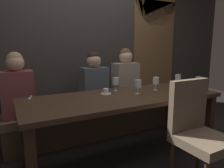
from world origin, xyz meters
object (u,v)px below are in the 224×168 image
wine_glass_near_left (178,78)px  wine_glass_far_right (138,84)px  wine_glass_end_right (116,82)px  diner_redhead (17,87)px  diner_bearded (94,80)px  wine_glass_end_left (192,84)px  dining_table (123,103)px  wine_glass_near_right (156,81)px  diner_far_end (125,77)px  espresso_cup (106,92)px  chair_near_side (197,127)px  fork_on_table (30,98)px  banquette_bench (98,120)px  wine_glass_center_back (199,81)px

wine_glass_near_left → wine_glass_far_right: (-0.75, -0.12, 0.00)m
wine_glass_end_right → diner_redhead: bearing=158.9°
diner_bearded → wine_glass_end_left: diner_bearded is taller
dining_table → diner_bearded: size_ratio=2.88×
wine_glass_near_right → diner_far_end: bearing=93.9°
espresso_cup → chair_near_side: bearing=-61.1°
chair_near_side → diner_bearded: bearing=105.2°
wine_glass_far_right → fork_on_table: 1.19m
diner_redhead → wine_glass_end_left: 2.03m
dining_table → banquette_bench: dining_table is taller
diner_redhead → wine_glass_center_back: 2.22m
wine_glass_center_back → fork_on_table: 2.02m
wine_glass_center_back → fork_on_table: size_ratio=0.96×
banquette_bench → wine_glass_end_right: size_ratio=15.24×
diner_redhead → wine_glass_far_right: diner_redhead is taller
wine_glass_near_left → wine_glass_near_right: bearing=-173.0°
diner_bearded → wine_glass_near_left: diner_bearded is taller
diner_redhead → fork_on_table: bearing=-72.2°
wine_glass_far_right → espresso_cup: wine_glass_far_right is taller
wine_glass_far_right → wine_glass_end_right: bearing=117.0°
dining_table → wine_glass_far_right: 0.28m
chair_near_side → espresso_cup: size_ratio=8.17×
wine_glass_near_left → espresso_cup: wine_glass_near_left is taller
wine_glass_center_back → wine_glass_far_right: (-0.82, 0.15, 0.00)m
diner_bearded → dining_table: bearing=-86.1°
chair_near_side → wine_glass_near_left: 1.07m
wine_glass_near_right → wine_glass_near_left: same height
fork_on_table → dining_table: bearing=-5.7°
wine_glass_center_back → wine_glass_near_left: bearing=105.3°
banquette_bench → diner_bearded: bearing=156.6°
diner_far_end → wine_glass_near_right: 0.65m
diner_redhead → diner_far_end: size_ratio=0.95×
wine_glass_near_left → wine_glass_end_right: (-0.89, 0.15, -0.00)m
dining_table → wine_glass_end_right: wine_glass_end_right is taller
wine_glass_near_left → wine_glass_center_back: 0.28m
espresso_cup → diner_far_end: bearing=42.5°
dining_table → espresso_cup: espresso_cup is taller
wine_glass_near_left → wine_glass_center_back: size_ratio=1.00×
diner_redhead → diner_bearded: bearing=2.3°
chair_near_side → diner_redhead: diner_redhead is taller
diner_far_end → wine_glass_near_right: size_ratio=4.93×
wine_glass_near_left → diner_redhead: bearing=163.9°
chair_near_side → diner_bearded: diner_bearded is taller
wine_glass_end_left → wine_glass_far_right: bearing=151.3°
wine_glass_end_right → fork_on_table: wine_glass_end_right is taller
diner_bearded → wine_glass_near_left: 1.16m
wine_glass_center_back → diner_redhead: bearing=157.7°
wine_glass_end_right → wine_glass_end_left: bearing=-40.0°
diner_bearded → fork_on_table: bearing=-157.8°
banquette_bench → espresso_cup: bearing=-104.5°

